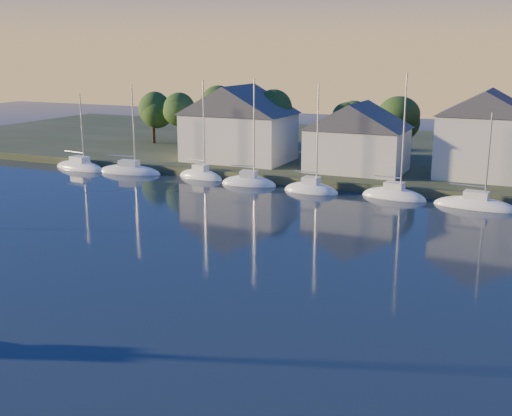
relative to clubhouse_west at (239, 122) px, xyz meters
The scene contains 7 objects.
shoreline_land 28.43m from the clubhouse_west, 37.69° to the left, with size 160.00×50.00×2.00m, color #2E3921.
wooden_dock 23.56m from the clubhouse_west, 15.26° to the right, with size 120.00×3.00×1.00m, color brown.
clubhouse_west is the anchor object (origin of this frame).
clubhouse_centre 16.05m from the clubhouse_west, ahead, with size 11.55×8.40×8.08m.
clubhouse_east 30.02m from the clubhouse_west, ahead, with size 10.50×8.40×9.80m.
tree_line 24.55m from the clubhouse_west, 11.77° to the left, with size 93.40×5.40×8.90m.
moored_fleet 24.48m from the clubhouse_west, 22.25° to the right, with size 87.50×2.40×12.05m.
Camera 1 is at (14.35, -16.08, 15.05)m, focal length 45.00 mm.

